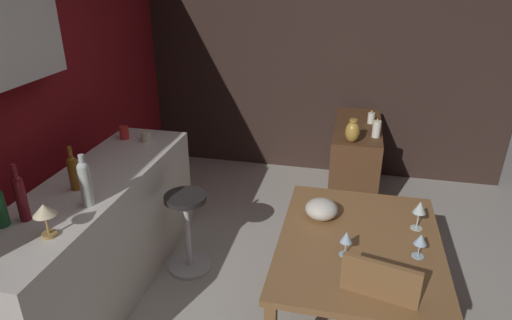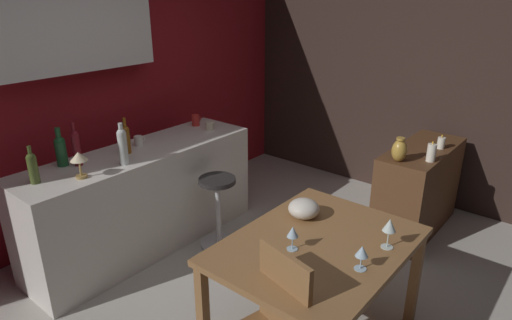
% 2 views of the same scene
% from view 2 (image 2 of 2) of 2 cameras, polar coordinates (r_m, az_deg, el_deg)
% --- Properties ---
extents(ground_plane, '(9.00, 9.00, 0.00)m').
position_cam_2_polar(ground_plane, '(3.36, 1.94, -18.99)').
color(ground_plane, '#B7B2A8').
extents(wall_kitchen_back, '(5.20, 0.33, 2.60)m').
position_cam_2_polar(wall_kitchen_back, '(4.20, -21.75, 9.41)').
color(wall_kitchen_back, maroon).
rests_on(wall_kitchen_back, ground_plane).
extents(wall_side_right, '(0.10, 4.40, 2.60)m').
position_cam_2_polar(wall_side_right, '(5.03, 17.62, 10.39)').
color(wall_side_right, '#33231E').
rests_on(wall_side_right, ground_plane).
extents(dining_table, '(1.25, 0.95, 0.74)m').
position_cam_2_polar(dining_table, '(2.78, 7.91, -12.01)').
color(dining_table, olive).
rests_on(dining_table, ground_plane).
extents(kitchen_counter, '(2.10, 0.60, 0.90)m').
position_cam_2_polar(kitchen_counter, '(4.00, -14.22, -4.86)').
color(kitchen_counter, silver).
rests_on(kitchen_counter, ground_plane).
extents(sideboard_cabinet, '(1.10, 0.44, 0.82)m').
position_cam_2_polar(sideboard_cabinet, '(4.42, 20.11, -3.54)').
color(sideboard_cabinet, '#56351E').
rests_on(sideboard_cabinet, ground_plane).
extents(bar_stool, '(0.34, 0.34, 0.66)m').
position_cam_2_polar(bar_stool, '(3.91, -4.90, -6.49)').
color(bar_stool, '#262323').
rests_on(bar_stool, ground_plane).
extents(wine_glass_left, '(0.07, 0.07, 0.15)m').
position_cam_2_polar(wine_glass_left, '(2.50, 13.48, -11.48)').
color(wine_glass_left, silver).
rests_on(wine_glass_left, dining_table).
extents(wine_glass_right, '(0.07, 0.07, 0.15)m').
position_cam_2_polar(wine_glass_right, '(2.61, 4.75, -9.31)').
color(wine_glass_right, silver).
rests_on(wine_glass_right, dining_table).
extents(wine_glass_center, '(0.08, 0.08, 0.19)m').
position_cam_2_polar(wine_glass_center, '(2.71, 16.82, -8.14)').
color(wine_glass_center, silver).
rests_on(wine_glass_center, dining_table).
extents(fruit_bowl, '(0.21, 0.21, 0.13)m').
position_cam_2_polar(fruit_bowl, '(2.98, 6.18, -6.22)').
color(fruit_bowl, beige).
rests_on(fruit_bowl, dining_table).
extents(wine_bottle_green, '(0.08, 0.08, 0.30)m').
position_cam_2_polar(wine_bottle_green, '(3.66, -23.87, 1.29)').
color(wine_bottle_green, '#1E592D').
rests_on(wine_bottle_green, kitchen_counter).
extents(wine_bottle_amber, '(0.07, 0.07, 0.30)m').
position_cam_2_polar(wine_bottle_amber, '(3.76, -16.40, 2.75)').
color(wine_bottle_amber, '#8C5114').
rests_on(wine_bottle_amber, kitchen_counter).
extents(wine_bottle_clear, '(0.07, 0.07, 0.33)m').
position_cam_2_polar(wine_bottle_clear, '(3.51, -16.81, 1.88)').
color(wine_bottle_clear, silver).
rests_on(wine_bottle_clear, kitchen_counter).
extents(wine_bottle_olive, '(0.07, 0.07, 0.27)m').
position_cam_2_polar(wine_bottle_olive, '(3.42, -26.84, -0.76)').
color(wine_bottle_olive, '#475623').
rests_on(wine_bottle_olive, kitchen_counter).
extents(wine_bottle_ruby, '(0.06, 0.06, 0.35)m').
position_cam_2_polar(wine_bottle_ruby, '(3.61, -22.17, 1.70)').
color(wine_bottle_ruby, maroon).
rests_on(wine_bottle_ruby, kitchen_counter).
extents(cup_cream, '(0.12, 0.08, 0.08)m').
position_cam_2_polar(cup_cream, '(4.26, -6.00, 4.42)').
color(cup_cream, beige).
rests_on(cup_cream, kitchen_counter).
extents(cup_white, '(0.11, 0.07, 0.08)m').
position_cam_2_polar(cup_white, '(3.95, -14.89, 2.42)').
color(cup_white, white).
rests_on(cup_white, kitchen_counter).
extents(cup_red, '(0.11, 0.07, 0.11)m').
position_cam_2_polar(cup_red, '(4.41, -7.77, 5.10)').
color(cup_red, red).
rests_on(cup_red, kitchen_counter).
extents(counter_lamp, '(0.12, 0.12, 0.20)m').
position_cam_2_polar(counter_lamp, '(3.37, -21.86, 0.12)').
color(counter_lamp, '#A58447').
rests_on(counter_lamp, kitchen_counter).
extents(pillar_candle_tall, '(0.07, 0.07, 0.18)m').
position_cam_2_polar(pillar_candle_tall, '(3.95, 21.66, 0.88)').
color(pillar_candle_tall, white).
rests_on(pillar_candle_tall, sideboard_cabinet).
extents(pillar_candle_short, '(0.07, 0.07, 0.13)m').
position_cam_2_polar(pillar_candle_short, '(4.30, 22.74, 2.05)').
color(pillar_candle_short, white).
rests_on(pillar_candle_short, sideboard_cabinet).
extents(vase_brass, '(0.13, 0.13, 0.21)m').
position_cam_2_polar(vase_brass, '(3.85, 17.98, 1.19)').
color(vase_brass, '#B78C38').
rests_on(vase_brass, sideboard_cabinet).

